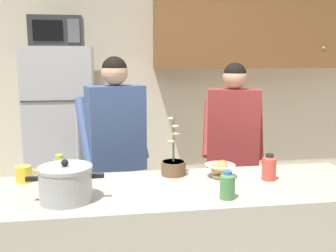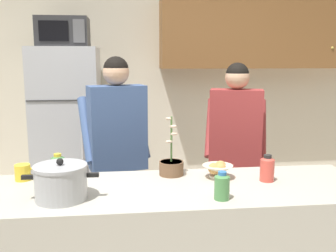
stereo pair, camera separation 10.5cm
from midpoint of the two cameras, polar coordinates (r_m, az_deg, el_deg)
The scene contains 12 objects.
back_wall_unit at distance 4.30m, azimuth -0.65°, elevation 7.41°, with size 6.00×0.48×2.60m.
refrigerator at distance 3.97m, azimuth -16.24°, elevation -1.39°, with size 0.64×0.68×1.74m.
microwave at distance 3.88m, azimuth -17.02°, elevation 13.33°, with size 0.48×0.37×0.28m.
person_near_pot at distance 2.89m, azimuth -8.85°, elevation -2.06°, with size 0.58×0.51×1.65m.
person_by_sink at distance 3.09m, azimuth 8.73°, elevation -1.95°, with size 0.57×0.51×1.60m.
cooking_pot at distance 2.01m, azimuth -16.53°, elevation -8.25°, with size 0.38×0.27×0.22m.
coffee_mug at distance 2.39m, azimuth -21.94°, elevation -6.71°, with size 0.13×0.09×0.10m.
bread_bowl at distance 2.31m, azimuth 6.53°, elevation -6.45°, with size 0.18×0.18×0.10m.
bottle_near_edge at distance 1.98m, azimuth 7.38°, elevation -8.75°, with size 0.08×0.08×0.15m.
bottle_mid_counter at distance 2.38m, azimuth -17.19°, elevation -5.89°, with size 0.08×0.08×0.15m.
bottle_far_corner at distance 2.32m, azimuth 13.65°, elevation -6.00°, with size 0.08×0.08×0.16m.
potted_orchid at distance 2.35m, azimuth -0.46°, elevation -5.93°, with size 0.15×0.15×0.37m.
Camera 1 is at (-0.40, -2.00, 1.62)m, focal length 40.70 mm.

